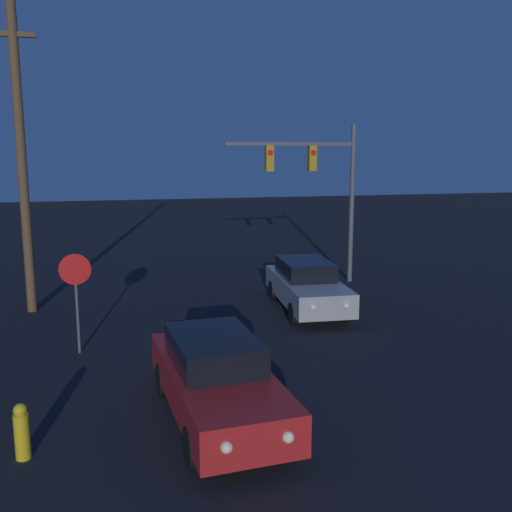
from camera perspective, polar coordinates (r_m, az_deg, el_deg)
car_near at (r=10.63m, az=-3.97°, el=-12.06°), size 2.00×4.79×1.53m
car_far at (r=17.79m, az=5.09°, el=-2.90°), size 2.05×4.80×1.53m
traffic_signal_mast at (r=21.11m, az=6.44°, el=7.73°), size 4.91×0.30×5.85m
stop_sign at (r=14.34m, az=-17.58°, el=-2.68°), size 0.75×0.07×2.46m
utility_pole at (r=18.42m, az=-22.39°, el=8.97°), size 1.25×0.28×9.06m
fire_hydrant at (r=10.17m, az=-22.38°, el=-15.93°), size 0.24×0.24×0.93m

